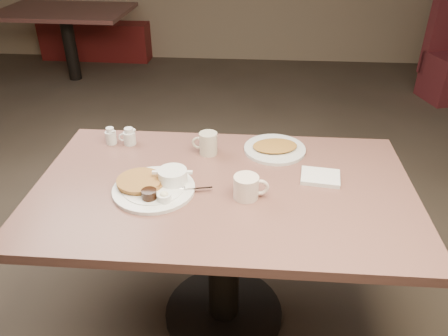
# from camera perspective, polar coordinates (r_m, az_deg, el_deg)

# --- Properties ---
(room) EXTENTS (7.04, 8.04, 2.84)m
(room) POSITION_cam_1_polar(r_m,az_deg,el_deg) (1.48, -0.06, 19.07)
(room) COLOR #4C3F33
(room) RESTS_ON ground
(diner_table) EXTENTS (1.50, 0.90, 0.75)m
(diner_table) POSITION_cam_1_polar(r_m,az_deg,el_deg) (1.84, -0.05, -6.70)
(diner_table) COLOR #84564C
(diner_table) RESTS_ON ground
(main_plate) EXTENTS (0.40, 0.34, 0.07)m
(main_plate) POSITION_cam_1_polar(r_m,az_deg,el_deg) (1.73, -8.88, -2.14)
(main_plate) COLOR white
(main_plate) RESTS_ON diner_table
(coffee_mug_near) EXTENTS (0.14, 0.10, 0.09)m
(coffee_mug_near) POSITION_cam_1_polar(r_m,az_deg,el_deg) (1.65, 3.02, -2.45)
(coffee_mug_near) COLOR white
(coffee_mug_near) RESTS_ON diner_table
(napkin) EXTENTS (0.17, 0.14, 0.02)m
(napkin) POSITION_cam_1_polar(r_m,az_deg,el_deg) (1.82, 12.39, -1.16)
(napkin) COLOR silver
(napkin) RESTS_ON diner_table
(coffee_mug_far) EXTENTS (0.12, 0.08, 0.10)m
(coffee_mug_far) POSITION_cam_1_polar(r_m,az_deg,el_deg) (1.94, -2.14, 3.22)
(coffee_mug_far) COLOR beige
(coffee_mug_far) RESTS_ON diner_table
(creamer_left) EXTENTS (0.08, 0.07, 0.08)m
(creamer_left) POSITION_cam_1_polar(r_m,az_deg,el_deg) (2.07, -12.20, 3.97)
(creamer_left) COLOR silver
(creamer_left) RESTS_ON diner_table
(creamer_right) EXTENTS (0.07, 0.06, 0.08)m
(creamer_right) POSITION_cam_1_polar(r_m,az_deg,el_deg) (2.10, -14.49, 4.01)
(creamer_right) COLOR silver
(creamer_right) RESTS_ON diner_table
(hash_plate) EXTENTS (0.33, 0.33, 0.04)m
(hash_plate) POSITION_cam_1_polar(r_m,az_deg,el_deg) (1.99, 6.61, 2.59)
(hash_plate) COLOR silver
(hash_plate) RESTS_ON diner_table
(booth_back_left) EXTENTS (1.38, 1.61, 1.12)m
(booth_back_left) POSITION_cam_1_polar(r_m,az_deg,el_deg) (5.91, -16.33, 17.50)
(booth_back_left) COLOR maroon
(booth_back_left) RESTS_ON ground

